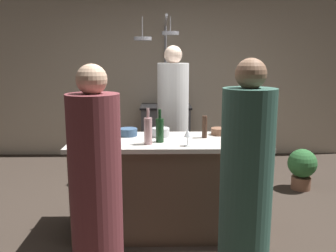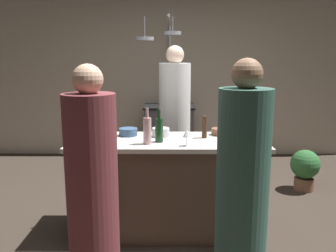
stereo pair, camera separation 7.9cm
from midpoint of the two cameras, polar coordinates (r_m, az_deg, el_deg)
ground_plane at (r=3.65m, az=0.63°, el=-16.08°), size 9.00×9.00×0.00m
back_wall at (r=6.11m, az=0.56°, el=7.59°), size 6.40×0.16×2.60m
kitchen_island at (r=3.47m, az=0.64°, el=-9.40°), size 1.80×0.72×0.90m
stove_range at (r=5.83m, az=0.55°, el=-1.05°), size 0.80×0.64×0.89m
chef at (r=4.39m, az=1.59°, el=0.07°), size 0.38×0.38×1.79m
bar_stool_right at (r=2.98m, az=12.04°, el=-14.76°), size 0.28×0.28×0.68m
guest_right at (r=2.48m, az=12.60°, el=-10.36°), size 0.35×0.35×1.65m
bar_stool_left at (r=2.97m, az=-9.94°, el=-14.79°), size 0.28×0.28×0.68m
guest_left at (r=2.46m, az=-10.98°, el=-10.93°), size 0.34×0.34×1.62m
overhead_pot_rack at (r=5.28m, az=-0.03°, el=10.57°), size 0.57×1.49×2.17m
potted_plant at (r=4.84m, az=21.37°, el=-6.15°), size 0.36×0.36×0.52m
pepper_mill at (r=3.41m, az=6.48°, el=-0.16°), size 0.05×0.05×0.21m
wine_bottle_rose at (r=3.14m, az=-2.59°, el=-0.67°), size 0.07×0.07×0.32m
wine_bottle_green at (r=3.49m, az=-12.11°, el=0.05°), size 0.07×0.07×0.30m
wine_bottle_red at (r=3.22m, az=-0.72°, el=-0.56°), size 0.07×0.07×0.30m
wine_bottle_amber at (r=3.38m, az=-9.43°, el=0.04°), size 0.07×0.07×0.32m
wine_glass_by_chef at (r=3.08m, az=3.72°, el=-1.30°), size 0.07×0.07×0.15m
wine_glass_near_right_guest at (r=3.22m, az=14.14°, el=-1.07°), size 0.07×0.07×0.15m
mixing_bowl_wooden at (r=3.57m, az=8.86°, el=-0.89°), size 0.17×0.17×0.07m
mixing_bowl_blue at (r=3.52m, az=-5.69°, el=-0.95°), size 0.18×0.18×0.07m
mixing_bowl_steel at (r=3.46m, az=-0.51°, el=-0.99°), size 0.17×0.17×0.08m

